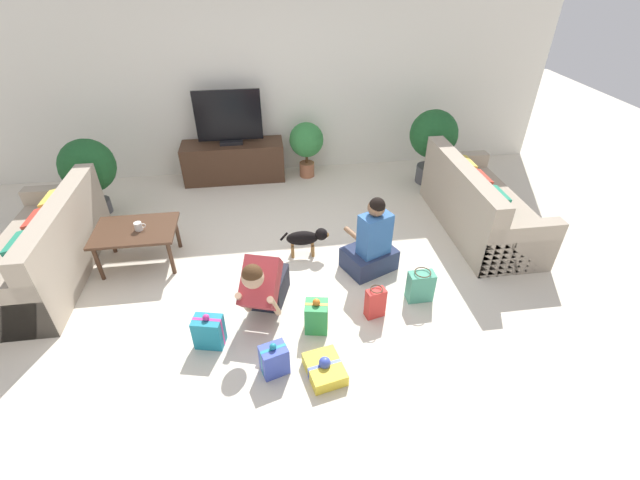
{
  "coord_description": "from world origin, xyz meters",
  "views": [
    {
      "loc": [
        -0.09,
        -3.64,
        2.95
      ],
      "look_at": [
        0.4,
        -0.1,
        0.45
      ],
      "focal_mm": 24.0,
      "sensor_mm": 36.0,
      "label": 1
    }
  ],
  "objects_px": {
    "coffee_table": "(136,233)",
    "potted_plant_corner_left": "(88,168)",
    "gift_box_d": "(209,331)",
    "mug": "(139,226)",
    "potted_plant_corner_right": "(433,138)",
    "dog": "(307,238)",
    "gift_bag_b": "(420,286)",
    "person_kneeling": "(264,284)",
    "sofa_right": "(478,206)",
    "tv_console": "(234,161)",
    "sofa_left": "(45,252)",
    "gift_box_a": "(316,316)",
    "gift_bag_a": "(375,303)",
    "gift_box_b": "(274,360)",
    "tv": "(229,120)",
    "person_sitting": "(371,245)",
    "gift_box_c": "(325,369)",
    "potted_plant_back_right": "(306,142)"
  },
  "relations": [
    {
      "from": "gift_box_a",
      "to": "mug",
      "type": "xyz_separation_m",
      "value": [
        -1.73,
        1.23,
        0.33
      ]
    },
    {
      "from": "sofa_right",
      "to": "mug",
      "type": "bearing_deg",
      "value": 92.68
    },
    {
      "from": "sofa_left",
      "to": "tv_console",
      "type": "distance_m",
      "value": 2.78
    },
    {
      "from": "potted_plant_corner_left",
      "to": "mug",
      "type": "relative_size",
      "value": 8.33
    },
    {
      "from": "potted_plant_corner_left",
      "to": "gift_box_a",
      "type": "height_order",
      "value": "potted_plant_corner_left"
    },
    {
      "from": "person_sitting",
      "to": "tv_console",
      "type": "bearing_deg",
      "value": -81.62
    },
    {
      "from": "sofa_right",
      "to": "gift_box_c",
      "type": "xyz_separation_m",
      "value": [
        -2.17,
        -1.93,
        -0.25
      ]
    },
    {
      "from": "person_kneeling",
      "to": "potted_plant_back_right",
      "type": "bearing_deg",
      "value": 93.17
    },
    {
      "from": "tv",
      "to": "potted_plant_corner_right",
      "type": "bearing_deg",
      "value": -9.75
    },
    {
      "from": "person_kneeling",
      "to": "gift_box_d",
      "type": "height_order",
      "value": "person_kneeling"
    },
    {
      "from": "coffee_table",
      "to": "gift_box_d",
      "type": "xyz_separation_m",
      "value": [
        0.83,
        -1.31,
        -0.24
      ]
    },
    {
      "from": "gift_box_b",
      "to": "mug",
      "type": "distance_m",
      "value": 2.15
    },
    {
      "from": "person_kneeling",
      "to": "sofa_left",
      "type": "bearing_deg",
      "value": 176.46
    },
    {
      "from": "sofa_left",
      "to": "gift_box_c",
      "type": "relative_size",
      "value": 4.61
    },
    {
      "from": "person_kneeling",
      "to": "gift_box_a",
      "type": "height_order",
      "value": "person_kneeling"
    },
    {
      "from": "potted_plant_corner_left",
      "to": "gift_box_d",
      "type": "distance_m",
      "value": 3.01
    },
    {
      "from": "person_kneeling",
      "to": "tv_console",
      "type": "bearing_deg",
      "value": 114.4
    },
    {
      "from": "dog",
      "to": "gift_box_d",
      "type": "xyz_separation_m",
      "value": [
        -1.0,
        -1.2,
        -0.08
      ]
    },
    {
      "from": "sofa_left",
      "to": "gift_bag_a",
      "type": "xyz_separation_m",
      "value": [
        3.26,
        -1.07,
        -0.15
      ]
    },
    {
      "from": "coffee_table",
      "to": "gift_bag_b",
      "type": "distance_m",
      "value": 3.03
    },
    {
      "from": "coffee_table",
      "to": "dog",
      "type": "distance_m",
      "value": 1.84
    },
    {
      "from": "coffee_table",
      "to": "gift_box_b",
      "type": "bearing_deg",
      "value": -50.72
    },
    {
      "from": "coffee_table",
      "to": "potted_plant_corner_left",
      "type": "height_order",
      "value": "potted_plant_corner_left"
    },
    {
      "from": "coffee_table",
      "to": "tv_console",
      "type": "bearing_deg",
      "value": 63.28
    },
    {
      "from": "coffee_table",
      "to": "potted_plant_back_right",
      "type": "xyz_separation_m",
      "value": [
        2.06,
        1.89,
        0.15
      ]
    },
    {
      "from": "potted_plant_corner_right",
      "to": "gift_box_d",
      "type": "height_order",
      "value": "potted_plant_corner_right"
    },
    {
      "from": "tv_console",
      "to": "gift_bag_a",
      "type": "height_order",
      "value": "tv_console"
    },
    {
      "from": "gift_bag_b",
      "to": "person_kneeling",
      "type": "bearing_deg",
      "value": 178.33
    },
    {
      "from": "gift_box_a",
      "to": "gift_bag_a",
      "type": "xyz_separation_m",
      "value": [
        0.57,
        0.09,
        0.01
      ]
    },
    {
      "from": "gift_box_b",
      "to": "sofa_right",
      "type": "bearing_deg",
      "value": 35.66
    },
    {
      "from": "tv",
      "to": "gift_box_b",
      "type": "relative_size",
      "value": 2.81
    },
    {
      "from": "tv_console",
      "to": "potted_plant_corner_left",
      "type": "xyz_separation_m",
      "value": [
        -1.73,
        -0.75,
        0.36
      ]
    },
    {
      "from": "tv",
      "to": "dog",
      "type": "bearing_deg",
      "value": -67.43
    },
    {
      "from": "potted_plant_corner_right",
      "to": "person_kneeling",
      "type": "height_order",
      "value": "potted_plant_corner_right"
    },
    {
      "from": "potted_plant_corner_left",
      "to": "gift_box_a",
      "type": "xyz_separation_m",
      "value": [
        2.54,
        -2.45,
        -0.49
      ]
    },
    {
      "from": "potted_plant_corner_right",
      "to": "gift_box_a",
      "type": "xyz_separation_m",
      "value": [
        -2.02,
        -2.71,
        -0.53
      ]
    },
    {
      "from": "person_sitting",
      "to": "gift_box_d",
      "type": "bearing_deg",
      "value": 3.64
    },
    {
      "from": "person_sitting",
      "to": "gift_box_b",
      "type": "xyz_separation_m",
      "value": [
        -1.1,
        -1.23,
        -0.18
      ]
    },
    {
      "from": "sofa_right",
      "to": "tv_console",
      "type": "distance_m",
      "value": 3.47
    },
    {
      "from": "dog",
      "to": "gift_bag_b",
      "type": "bearing_deg",
      "value": -128.01
    },
    {
      "from": "tv",
      "to": "gift_bag_a",
      "type": "xyz_separation_m",
      "value": [
        1.38,
        -3.11,
        -0.75
      ]
    },
    {
      "from": "potted_plant_corner_right",
      "to": "person_sitting",
      "type": "bearing_deg",
      "value": -124.7
    },
    {
      "from": "potted_plant_corner_left",
      "to": "gift_bag_b",
      "type": "height_order",
      "value": "potted_plant_corner_left"
    },
    {
      "from": "person_kneeling",
      "to": "person_sitting",
      "type": "bearing_deg",
      "value": 40.85
    },
    {
      "from": "gift_bag_a",
      "to": "person_sitting",
      "type": "bearing_deg",
      "value": 80.21
    },
    {
      "from": "potted_plant_corner_right",
      "to": "dog",
      "type": "xyz_separation_m",
      "value": [
        -1.98,
        -1.56,
        -0.45
      ]
    },
    {
      "from": "dog",
      "to": "gift_bag_a",
      "type": "xyz_separation_m",
      "value": [
        0.53,
        -1.06,
        -0.07
      ]
    },
    {
      "from": "tv_console",
      "to": "gift_box_a",
      "type": "distance_m",
      "value": 3.3
    },
    {
      "from": "gift_box_d",
      "to": "mug",
      "type": "xyz_separation_m",
      "value": [
        -0.77,
        1.29,
        0.34
      ]
    },
    {
      "from": "gift_box_c",
      "to": "person_sitting",
      "type": "bearing_deg",
      "value": 62.17
    }
  ]
}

